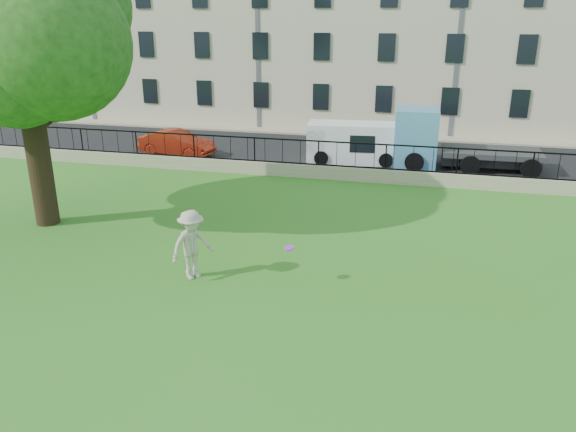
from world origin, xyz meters
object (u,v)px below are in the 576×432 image
(red_sedan, at_px, (177,143))
(blue_truck, at_px, (466,140))
(frisbee, at_px, (289,248))
(tree, at_px, (16,23))
(man, at_px, (192,245))
(white_van, at_px, (354,143))

(red_sedan, xyz_separation_m, blue_truck, (14.57, 0.91, 0.74))
(frisbee, bearing_deg, tree, 164.52)
(man, bearing_deg, white_van, 24.11)
(man, relative_size, white_van, 0.43)
(tree, relative_size, man, 5.08)
(red_sedan, height_order, white_van, white_van)
(frisbee, bearing_deg, man, -174.60)
(white_van, bearing_deg, tree, -135.31)
(man, height_order, frisbee, man)
(man, relative_size, blue_truck, 0.30)
(tree, height_order, blue_truck, tree)
(tree, relative_size, red_sedan, 2.54)
(tree, distance_m, frisbee, 11.49)
(tree, xyz_separation_m, red_sedan, (0.26, 10.53, -6.10))
(tree, bearing_deg, man, -22.92)
(blue_truck, bearing_deg, red_sedan, -177.08)
(frisbee, height_order, white_van, white_van)
(tree, relative_size, blue_truck, 1.52)
(tree, relative_size, frisbee, 37.59)
(white_van, bearing_deg, man, -105.81)
(tree, relative_size, white_van, 2.19)
(tree, bearing_deg, frisbee, -15.48)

